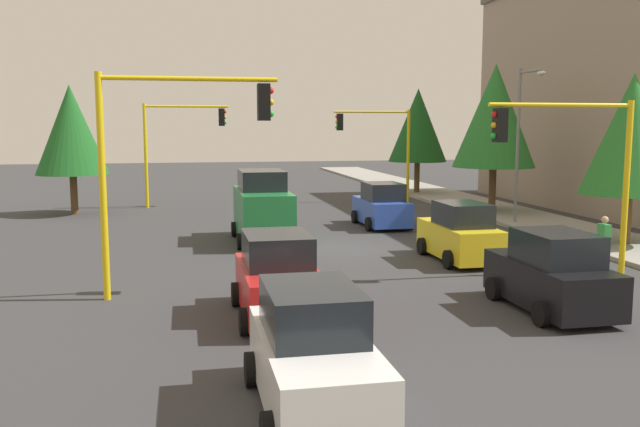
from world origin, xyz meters
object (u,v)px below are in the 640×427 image
(pedestrian_crossing, at_px, (604,241))
(tree_roadside_near, at_px, (631,135))
(tree_roadside_mid, at_px, (495,116))
(car_white, at_px, (313,356))
(traffic_signal_far_left, at_px, (378,137))
(traffic_signal_near_right, at_px, (173,140))
(car_yellow, at_px, (460,234))
(tree_opposite_side, at_px, (71,130))
(traffic_signal_near_left, at_px, (571,152))
(car_black, at_px, (552,275))
(street_lamp_curbside, at_px, (522,129))
(traffic_signal_far_right, at_px, (179,134))
(car_blue, at_px, (382,207))
(car_red, at_px, (278,280))
(tree_roadside_far, at_px, (418,125))
(delivery_van_green, at_px, (262,209))

(pedestrian_crossing, bearing_deg, tree_roadside_near, 136.20)
(tree_roadside_mid, xyz_separation_m, car_white, (21.76, -13.53, -4.07))
(car_white, bearing_deg, pedestrian_crossing, 127.91)
(traffic_signal_far_left, relative_size, pedestrian_crossing, 3.19)
(traffic_signal_near_right, bearing_deg, traffic_signal_far_left, 150.36)
(car_yellow, bearing_deg, traffic_signal_far_left, 172.84)
(tree_roadside_mid, bearing_deg, tree_opposite_side, -100.78)
(traffic_signal_near_left, height_order, car_black, traffic_signal_near_left)
(traffic_signal_near_right, bearing_deg, tree_opposite_side, -163.65)
(traffic_signal_far_left, relative_size, street_lamp_curbside, 0.77)
(car_yellow, bearing_deg, tree_roadside_near, 98.67)
(tree_roadside_near, height_order, car_white, tree_roadside_near)
(traffic_signal_far_right, distance_m, street_lamp_curbside, 18.17)
(car_yellow, height_order, car_black, same)
(traffic_signal_near_right, distance_m, traffic_signal_far_right, 20.00)
(car_white, bearing_deg, car_blue, 160.20)
(car_red, bearing_deg, traffic_signal_far_right, -174.02)
(car_white, bearing_deg, traffic_signal_far_left, 161.69)
(tree_roadside_near, bearing_deg, car_red, -65.06)
(tree_opposite_side, bearing_deg, street_lamp_curbside, 67.45)
(tree_roadside_mid, xyz_separation_m, pedestrian_crossing, (13.31, -2.67, -4.06))
(tree_roadside_far, height_order, delivery_van_green, tree_roadside_far)
(tree_roadside_near, bearing_deg, car_yellow, -81.33)
(street_lamp_curbside, xyz_separation_m, tree_roadside_near, (5.61, 1.30, -0.18))
(traffic_signal_near_right, bearing_deg, tree_roadside_far, 147.62)
(traffic_signal_far_left, relative_size, delivery_van_green, 1.13)
(car_blue, bearing_deg, traffic_signal_near_right, -39.40)
(car_yellow, bearing_deg, car_white, -33.37)
(traffic_signal_near_left, xyz_separation_m, car_blue, (-10.81, -2.47, -2.83))
(traffic_signal_near_right, distance_m, car_blue, 14.36)
(car_black, height_order, pedestrian_crossing, car_black)
(tree_roadside_far, relative_size, car_red, 1.77)
(tree_roadside_far, bearing_deg, tree_opposite_side, -73.69)
(traffic_signal_near_right, distance_m, tree_roadside_mid, 21.07)
(tree_roadside_near, xyz_separation_m, car_white, (11.76, -14.03, -3.27))
(car_black, bearing_deg, street_lamp_curbside, 155.14)
(traffic_signal_far_left, distance_m, car_blue, 9.97)
(traffic_signal_far_left, relative_size, car_black, 1.40)
(traffic_signal_far_right, xyz_separation_m, street_lamp_curbside, (10.39, 14.90, 0.33))
(tree_opposite_side, height_order, car_white, tree_opposite_side)
(tree_roadside_far, relative_size, delivery_van_green, 1.43)
(car_blue, bearing_deg, pedestrian_crossing, 22.39)
(tree_roadside_mid, bearing_deg, tree_roadside_near, 2.86)
(tree_roadside_near, height_order, pedestrian_crossing, tree_roadside_near)
(car_red, height_order, pedestrian_crossing, car_red)
(car_white, relative_size, car_black, 1.04)
(car_yellow, relative_size, car_black, 1.00)
(traffic_signal_near_left, height_order, delivery_van_green, traffic_signal_near_left)
(car_yellow, xyz_separation_m, car_black, (6.19, -0.28, 0.00))
(traffic_signal_near_left, xyz_separation_m, car_yellow, (-2.94, -2.11, -2.83))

